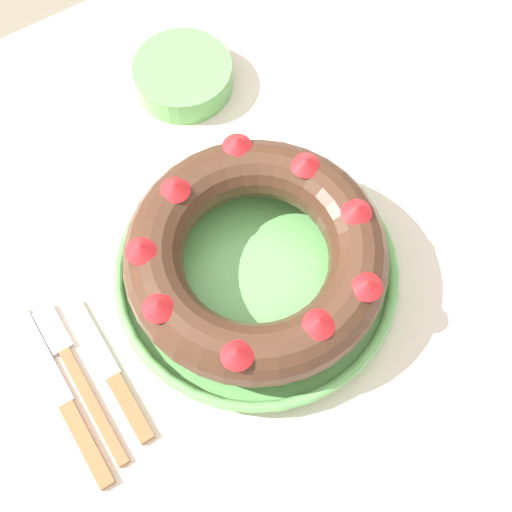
{
  "coord_description": "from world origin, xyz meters",
  "views": [
    {
      "loc": [
        -0.16,
        -0.24,
        1.51
      ],
      "look_at": [
        0.01,
        0.02,
        0.84
      ],
      "focal_mm": 50.0,
      "sensor_mm": 36.0,
      "label": 1
    }
  ],
  "objects_px": {
    "bundt_cake": "(256,256)",
    "side_bowl": "(183,76)",
    "serving_knife": "(68,407)",
    "fork": "(75,372)",
    "cake_knife": "(114,379)",
    "serving_dish": "(256,274)"
  },
  "relations": [
    {
      "from": "bundt_cake",
      "to": "side_bowl",
      "type": "bearing_deg",
      "value": 76.82
    },
    {
      "from": "side_bowl",
      "to": "bundt_cake",
      "type": "bearing_deg",
      "value": -103.18
    },
    {
      "from": "bundt_cake",
      "to": "serving_knife",
      "type": "distance_m",
      "value": 0.25
    },
    {
      "from": "fork",
      "to": "cake_knife",
      "type": "relative_size",
      "value": 1.12
    },
    {
      "from": "fork",
      "to": "cake_knife",
      "type": "height_order",
      "value": "cake_knife"
    },
    {
      "from": "serving_dish",
      "to": "bundt_cake",
      "type": "xyz_separation_m",
      "value": [
        -0.0,
        -0.0,
        0.05
      ]
    },
    {
      "from": "fork",
      "to": "side_bowl",
      "type": "distance_m",
      "value": 0.39
    },
    {
      "from": "bundt_cake",
      "to": "fork",
      "type": "relative_size",
      "value": 1.44
    },
    {
      "from": "serving_dish",
      "to": "fork",
      "type": "height_order",
      "value": "serving_dish"
    },
    {
      "from": "serving_dish",
      "to": "fork",
      "type": "xyz_separation_m",
      "value": [
        -0.22,
        0.01,
        -0.01
      ]
    },
    {
      "from": "cake_knife",
      "to": "side_bowl",
      "type": "distance_m",
      "value": 0.39
    },
    {
      "from": "fork",
      "to": "serving_knife",
      "type": "height_order",
      "value": "serving_knife"
    },
    {
      "from": "bundt_cake",
      "to": "side_bowl",
      "type": "distance_m",
      "value": 0.29
    },
    {
      "from": "serving_dish",
      "to": "fork",
      "type": "relative_size",
      "value": 1.61
    },
    {
      "from": "fork",
      "to": "serving_knife",
      "type": "bearing_deg",
      "value": -124.17
    },
    {
      "from": "fork",
      "to": "side_bowl",
      "type": "height_order",
      "value": "side_bowl"
    },
    {
      "from": "cake_knife",
      "to": "side_bowl",
      "type": "xyz_separation_m",
      "value": [
        0.25,
        0.3,
        0.02
      ]
    },
    {
      "from": "bundt_cake",
      "to": "serving_knife",
      "type": "bearing_deg",
      "value": -175.26
    },
    {
      "from": "serving_dish",
      "to": "side_bowl",
      "type": "relative_size",
      "value": 2.52
    },
    {
      "from": "serving_knife",
      "to": "side_bowl",
      "type": "height_order",
      "value": "side_bowl"
    },
    {
      "from": "fork",
      "to": "serving_knife",
      "type": "distance_m",
      "value": 0.04
    },
    {
      "from": "serving_dish",
      "to": "bundt_cake",
      "type": "distance_m",
      "value": 0.05
    }
  ]
}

